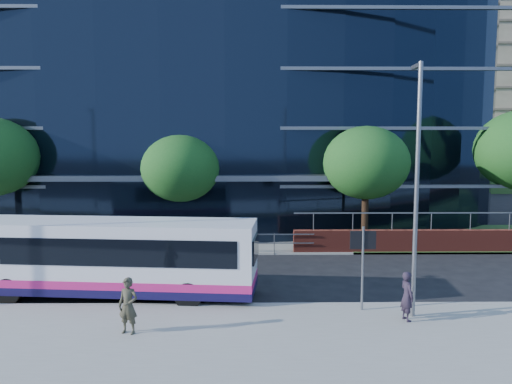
{
  "coord_description": "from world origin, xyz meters",
  "views": [
    {
      "loc": [
        0.81,
        -17.62,
        5.77
      ],
      "look_at": [
        1.09,
        8.0,
        3.08
      ],
      "focal_mm": 35.0,
      "sensor_mm": 36.0,
      "label": 1
    }
  ],
  "objects_px": {
    "street_sign": "(363,251)",
    "pedestrian_b": "(128,306)",
    "tree_dist_e": "(451,150)",
    "city_bus": "(115,257)",
    "streetlight_east": "(417,183)",
    "pedestrian": "(407,296)",
    "tree_far_b": "(181,169)",
    "tree_far_c": "(366,163)"
  },
  "relations": [
    {
      "from": "street_sign",
      "to": "pedestrian_b",
      "type": "relative_size",
      "value": 1.7
    },
    {
      "from": "tree_dist_e",
      "to": "city_bus",
      "type": "relative_size",
      "value": 0.61
    },
    {
      "from": "streetlight_east",
      "to": "pedestrian",
      "type": "distance_m",
      "value": 3.55
    },
    {
      "from": "street_sign",
      "to": "streetlight_east",
      "type": "height_order",
      "value": "streetlight_east"
    },
    {
      "from": "pedestrian_b",
      "to": "tree_dist_e",
      "type": "bearing_deg",
      "value": 74.0
    },
    {
      "from": "street_sign",
      "to": "tree_dist_e",
      "type": "xyz_separation_m",
      "value": [
        19.5,
        41.59,
        2.39
      ]
    },
    {
      "from": "streetlight_east",
      "to": "pedestrian_b",
      "type": "height_order",
      "value": "streetlight_east"
    },
    {
      "from": "tree_dist_e",
      "to": "city_bus",
      "type": "xyz_separation_m",
      "value": [
        -28.14,
        -39.71,
        -3.03
      ]
    },
    {
      "from": "tree_far_b",
      "to": "tree_dist_e",
      "type": "bearing_deg",
      "value": 48.48
    },
    {
      "from": "street_sign",
      "to": "city_bus",
      "type": "distance_m",
      "value": 8.86
    },
    {
      "from": "city_bus",
      "to": "pedestrian",
      "type": "relative_size",
      "value": 6.85
    },
    {
      "from": "city_bus",
      "to": "tree_far_c",
      "type": "bearing_deg",
      "value": 43.39
    },
    {
      "from": "tree_far_b",
      "to": "streetlight_east",
      "type": "xyz_separation_m",
      "value": [
        9.0,
        -11.67,
        0.23
      ]
    },
    {
      "from": "street_sign",
      "to": "pedestrian",
      "type": "bearing_deg",
      "value": -40.15
    },
    {
      "from": "streetlight_east",
      "to": "city_bus",
      "type": "height_order",
      "value": "streetlight_east"
    },
    {
      "from": "tree_far_c",
      "to": "tree_dist_e",
      "type": "distance_m",
      "value": 35.36
    },
    {
      "from": "streetlight_east",
      "to": "tree_dist_e",
      "type": "bearing_deg",
      "value": 66.89
    },
    {
      "from": "city_bus",
      "to": "street_sign",
      "type": "bearing_deg",
      "value": -6.9
    },
    {
      "from": "streetlight_east",
      "to": "tree_far_b",
      "type": "bearing_deg",
      "value": 127.63
    },
    {
      "from": "pedestrian",
      "to": "tree_far_c",
      "type": "bearing_deg",
      "value": -19.94
    },
    {
      "from": "tree_far_b",
      "to": "pedestrian_b",
      "type": "xyz_separation_m",
      "value": [
        0.25,
        -13.04,
        -3.24
      ]
    },
    {
      "from": "pedestrian",
      "to": "street_sign",
      "type": "bearing_deg",
      "value": 36.4
    },
    {
      "from": "pedestrian_b",
      "to": "streetlight_east",
      "type": "bearing_deg",
      "value": 24.42
    },
    {
      "from": "tree_dist_e",
      "to": "pedestrian_b",
      "type": "xyz_separation_m",
      "value": [
        -26.75,
        -43.54,
        -3.56
      ]
    },
    {
      "from": "street_sign",
      "to": "tree_far_c",
      "type": "distance_m",
      "value": 11.14
    },
    {
      "from": "street_sign",
      "to": "tree_dist_e",
      "type": "bearing_deg",
      "value": 64.88
    },
    {
      "from": "pedestrian_b",
      "to": "street_sign",
      "type": "bearing_deg",
      "value": 30.62
    },
    {
      "from": "tree_far_b",
      "to": "streetlight_east",
      "type": "distance_m",
      "value": 14.74
    },
    {
      "from": "city_bus",
      "to": "streetlight_east",
      "type": "bearing_deg",
      "value": -8.3
    },
    {
      "from": "tree_far_b",
      "to": "tree_dist_e",
      "type": "distance_m",
      "value": 40.74
    },
    {
      "from": "street_sign",
      "to": "tree_far_b",
      "type": "xyz_separation_m",
      "value": [
        -7.5,
        11.09,
        2.06
      ]
    },
    {
      "from": "tree_far_b",
      "to": "tree_far_c",
      "type": "bearing_deg",
      "value": -2.86
    },
    {
      "from": "city_bus",
      "to": "tree_far_b",
      "type": "bearing_deg",
      "value": 88.32
    },
    {
      "from": "street_sign",
      "to": "streetlight_east",
      "type": "xyz_separation_m",
      "value": [
        1.5,
        -0.59,
        2.29
      ]
    },
    {
      "from": "city_bus",
      "to": "pedestrian_b",
      "type": "xyz_separation_m",
      "value": [
        1.39,
        -3.82,
        -0.53
      ]
    },
    {
      "from": "street_sign",
      "to": "city_bus",
      "type": "height_order",
      "value": "street_sign"
    },
    {
      "from": "street_sign",
      "to": "pedestrian_b",
      "type": "distance_m",
      "value": 7.6
    },
    {
      "from": "tree_dist_e",
      "to": "streetlight_east",
      "type": "relative_size",
      "value": 0.81
    },
    {
      "from": "streetlight_east",
      "to": "city_bus",
      "type": "distance_m",
      "value": 10.84
    },
    {
      "from": "street_sign",
      "to": "tree_far_b",
      "type": "height_order",
      "value": "tree_far_b"
    },
    {
      "from": "tree_far_b",
      "to": "tree_dist_e",
      "type": "height_order",
      "value": "tree_dist_e"
    },
    {
      "from": "tree_dist_e",
      "to": "pedestrian_b",
      "type": "height_order",
      "value": "tree_dist_e"
    }
  ]
}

